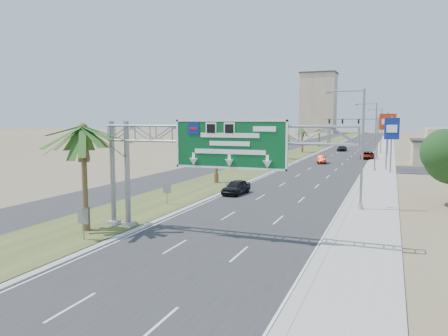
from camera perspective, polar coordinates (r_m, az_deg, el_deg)
name	(u,v)px	position (r m, az deg, el deg)	size (l,w,h in m)	color
ground	(141,296)	(19.69, -10.76, -16.10)	(600.00, 600.00, 0.00)	#8C7A59
road	(354,147)	(126.02, 16.59, 2.59)	(12.00, 300.00, 0.02)	#28282B
sidewalk_right	(386,148)	(125.65, 20.46, 2.47)	(4.00, 300.00, 0.10)	#9E9B93
median_grass	(317,146)	(127.18, 12.09, 2.77)	(7.00, 300.00, 0.12)	#384C21
opposing_road	(293,146)	(128.45, 9.00, 2.84)	(8.00, 300.00, 0.02)	#28282B
sign_gantry	(209,143)	(27.58, -2.00, 3.34)	(16.75, 1.24, 7.50)	gray
palm_near	(83,128)	(30.11, -17.96, 4.95)	(5.70, 5.70, 8.35)	brown
palm_row_b	(216,142)	(51.23, -1.03, 3.38)	(3.99, 3.99, 5.95)	brown
palm_row_c	(256,132)	(66.29, 4.19, 4.68)	(3.99, 3.99, 6.75)	brown
palm_row_d	(283,136)	(83.71, 7.77, 4.10)	(3.99, 3.99, 5.45)	brown
palm_row_e	(303,131)	(102.27, 10.23, 4.81)	(3.99, 3.99, 6.15)	brown
palm_row_f	(319,130)	(126.92, 12.36, 4.85)	(3.99, 3.99, 5.75)	brown
streetlight_near	(360,154)	(37.60, 17.30, 1.75)	(3.27, 0.44, 10.00)	gray
streetlight_mid	(374,139)	(67.52, 19.00, 3.56)	(3.27, 0.44, 10.00)	gray
streetlight_far	(380,133)	(103.49, 19.74, 4.34)	(3.27, 0.44, 10.00)	gray
signal_mast	(366,134)	(87.55, 18.10, 4.23)	(10.28, 0.71, 8.00)	gray
median_signback_a	(83,219)	(28.31, -17.92, -6.30)	(0.75, 0.08, 2.08)	gray
median_signback_b	(167,189)	(38.53, -7.47, -2.77)	(0.75, 0.08, 2.08)	gray
tower_distant	(318,103)	(268.87, 12.22, 8.24)	(20.00, 16.00, 35.00)	tan
building_distant_left	(252,131)	(183.81, 3.72, 4.83)	(24.00, 14.00, 6.00)	tan
car_left_lane	(236,187)	(44.13, 1.60, -2.52)	(1.72, 4.29, 1.46)	black
car_mid_lane	(322,159)	(77.76, 12.66, 1.10)	(1.48, 4.24, 1.40)	maroon
car_right_lane	(368,155)	(88.76, 18.25, 1.57)	(2.36, 5.12, 1.42)	gray
car_far	(342,148)	(110.28, 15.15, 2.51)	(1.99, 4.90, 1.42)	black
pole_sign_red_near	(388,125)	(69.63, 20.58, 5.29)	(2.41, 0.48, 8.66)	gray
pole_sign_blue	(392,131)	(65.34, 21.07, 4.52)	(2.01, 0.45, 8.01)	gray
pole_sign_red_far	(389,128)	(98.87, 20.69, 4.89)	(2.22, 0.67, 7.43)	gray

